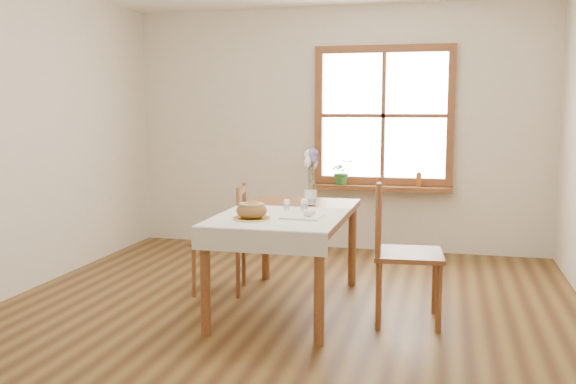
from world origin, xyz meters
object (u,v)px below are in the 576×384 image
dining_table (288,223)px  bread_plate (252,218)px  chair_left (219,239)px  chair_right (409,252)px  flower_vase (310,198)px

dining_table → bread_plate: (-0.15, -0.45, 0.10)m
dining_table → chair_left: (-0.66, 0.27, -0.21)m
dining_table → chair_right: chair_right is taller
bread_plate → dining_table: bearing=71.4°
chair_left → bread_plate: size_ratio=3.57×
bread_plate → flower_vase: (0.25, 0.81, 0.04)m
bread_plate → flower_vase: flower_vase is taller
chair_right → bread_plate: chair_right is taller
dining_table → bread_plate: 0.48m
chair_right → bread_plate: (-1.07, -0.32, 0.25)m
chair_right → dining_table: bearing=77.2°
chair_left → chair_right: 1.63m
chair_left → bread_plate: (0.51, -0.72, 0.32)m
flower_vase → chair_right: bearing=-30.5°
dining_table → chair_right: 0.94m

